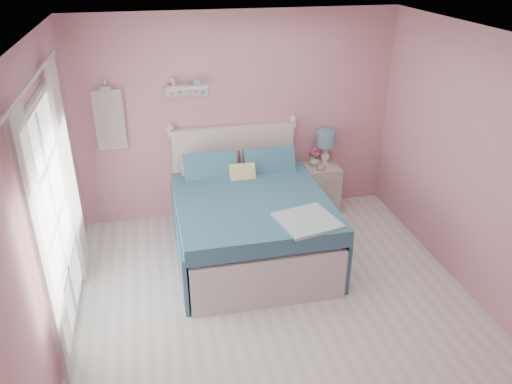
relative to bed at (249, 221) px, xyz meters
name	(u,v)px	position (x,y,z in m)	size (l,w,h in m)	color
floor	(281,316)	(0.08, -1.20, -0.41)	(4.50, 4.50, 0.00)	silver
room_shell	(285,168)	(0.08, -1.20, 1.18)	(4.50, 4.50, 4.50)	pink
bed	(249,221)	(0.00, 0.00, 0.00)	(1.66, 2.10, 1.21)	silver
nightstand	(321,188)	(1.15, 0.81, -0.09)	(0.44, 0.44, 0.64)	beige
table_lamp	(326,141)	(1.20, 0.88, 0.55)	(0.23, 0.23, 0.46)	white
vase	(314,160)	(1.05, 0.86, 0.30)	(0.14, 0.14, 0.15)	silver
teacup	(321,167)	(1.09, 0.70, 0.27)	(0.11, 0.11, 0.08)	pink
roses	(315,152)	(1.05, 0.86, 0.42)	(0.14, 0.11, 0.12)	#C0416C
wall_shelf	(186,88)	(-0.55, 0.99, 1.33)	(0.50, 0.15, 0.25)	silver
hanging_dress	(110,120)	(-1.48, 0.98, 0.99)	(0.34, 0.03, 0.72)	white
french_door	(56,222)	(-1.90, -0.80, 0.67)	(0.04, 1.32, 2.16)	silver
curtain_near	(46,258)	(-1.84, -1.54, 0.77)	(0.04, 0.40, 2.32)	white
curtain_far	(70,176)	(-1.84, -0.06, 0.77)	(0.04, 0.40, 2.32)	white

